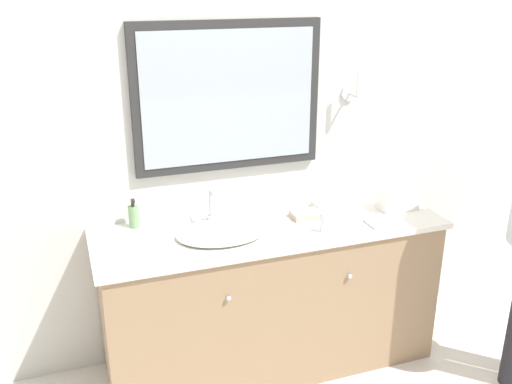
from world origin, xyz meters
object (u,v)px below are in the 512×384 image
soap_bottle (134,216)px  picture_frame (328,223)px  appliance_box (398,198)px  sink_basin (221,231)px

soap_bottle → picture_frame: soap_bottle is taller
appliance_box → picture_frame: appliance_box is taller
soap_bottle → appliance_box: bearing=-9.3°
picture_frame → sink_basin: bearing=164.5°
soap_bottle → picture_frame: (0.93, -0.39, -0.01)m
sink_basin → picture_frame: bearing=-15.5°
appliance_box → picture_frame: (-0.51, -0.15, -0.01)m
picture_frame → soap_bottle: bearing=157.3°
sink_basin → appliance_box: size_ratio=2.18×
soap_bottle → appliance_box: soap_bottle is taller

